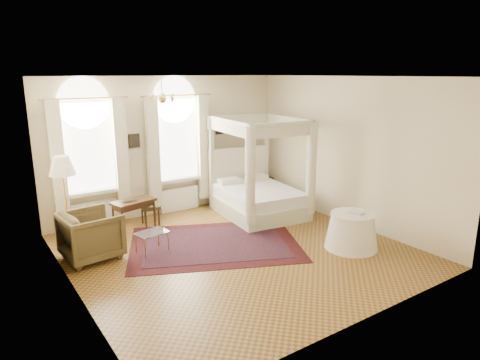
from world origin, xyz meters
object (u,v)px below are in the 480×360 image
object	(u,v)px
writing_desk	(134,205)
coffee_table	(152,234)
nightstand	(265,187)
canopy_bed	(259,193)
stool	(150,208)
floor_lamp	(62,171)
armchair	(91,235)
side_table	(352,231)

from	to	relation	value
writing_desk	coffee_table	bearing A→B (deg)	-96.50
nightstand	writing_desk	world-z (taller)	writing_desk
canopy_bed	stool	bearing A→B (deg)	161.81
floor_lamp	armchair	bearing A→B (deg)	-62.65
canopy_bed	side_table	distance (m)	2.70
canopy_bed	writing_desk	xyz separation A→B (m)	(-2.91, 0.66, 0.05)
armchair	floor_lamp	bearing A→B (deg)	21.97
armchair	writing_desk	bearing A→B (deg)	-56.28
stool	side_table	xyz separation A→B (m)	(2.75, -3.49, -0.04)
armchair	coffee_table	world-z (taller)	armchair
writing_desk	nightstand	bearing A→B (deg)	6.65
floor_lamp	side_table	world-z (taller)	floor_lamp
canopy_bed	stool	distance (m)	2.61
nightstand	canopy_bed	bearing A→B (deg)	-132.66
writing_desk	side_table	world-z (taller)	side_table
canopy_bed	floor_lamp	distance (m)	4.51
canopy_bed	nightstand	world-z (taller)	canopy_bed
coffee_table	side_table	size ratio (longest dim) A/B	0.63
floor_lamp	canopy_bed	bearing A→B (deg)	-3.01
nightstand	coffee_table	xyz separation A→B (m)	(-4.09, -1.78, 0.08)
coffee_table	floor_lamp	bearing A→B (deg)	145.59
coffee_table	armchair	bearing A→B (deg)	160.71
coffee_table	canopy_bed	bearing A→B (deg)	12.30
floor_lamp	stool	bearing A→B (deg)	17.07
coffee_table	side_table	distance (m)	3.89
stool	coffee_table	world-z (taller)	stool
nightstand	floor_lamp	bearing A→B (deg)	-170.69
stool	floor_lamp	world-z (taller)	floor_lamp
writing_desk	coffee_table	world-z (taller)	writing_desk
nightstand	floor_lamp	world-z (taller)	floor_lamp
canopy_bed	coffee_table	distance (m)	3.14
nightstand	stool	distance (m)	3.52
canopy_bed	writing_desk	bearing A→B (deg)	167.29
canopy_bed	side_table	size ratio (longest dim) A/B	2.27
writing_desk	floor_lamp	xyz separation A→B (m)	(-1.46, -0.43, 1.02)
writing_desk	stool	bearing A→B (deg)	19.74
coffee_table	floor_lamp	distance (m)	2.02
armchair	coffee_table	size ratio (longest dim) A/B	1.52
coffee_table	nightstand	bearing A→B (deg)	23.56
writing_desk	canopy_bed	bearing A→B (deg)	-12.71
canopy_bed	armchair	bearing A→B (deg)	-175.73
nightstand	side_table	distance (m)	3.87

